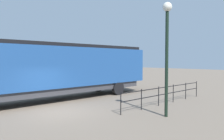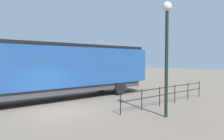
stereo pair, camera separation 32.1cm
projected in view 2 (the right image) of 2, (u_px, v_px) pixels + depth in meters
ground_plane at (59, 112)px, 11.93m from camera, size 120.00×120.00×0.00m
locomotive at (59, 68)px, 15.48m from camera, size 2.87×16.39×3.97m
lamp_post at (167, 40)px, 10.67m from camera, size 0.46×0.46×5.67m
platform_fence at (168, 92)px, 13.95m from camera, size 0.05×8.35×1.19m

